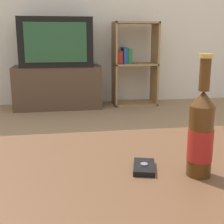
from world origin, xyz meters
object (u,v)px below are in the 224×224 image
Objects in this scene: television at (56,42)px; cell_phone at (144,167)px; beer_bottle at (201,134)px; tv_stand at (58,87)px; bookshelf at (133,63)px.

television is 2.74m from cell_phone.
beer_bottle is 2.83× the size of cell_phone.
television reaches higher than cell_phone.
television is 7.03× the size of cell_phone.
tv_stand is at bearing 110.41° from cell_phone.
tv_stand is 3.09× the size of beer_bottle.
tv_stand is 2.73m from cell_phone.
beer_bottle is at bearing -82.26° from television.
television reaches higher than tv_stand.
tv_stand is 0.48m from television.
cell_phone is (0.25, -2.71, 0.20)m from tv_stand.
tv_stand is 1.24× the size of television.
television is at bearing 110.42° from cell_phone.
bookshelf is (0.85, 0.06, -0.23)m from television.
television is at bearing 97.74° from beer_bottle.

